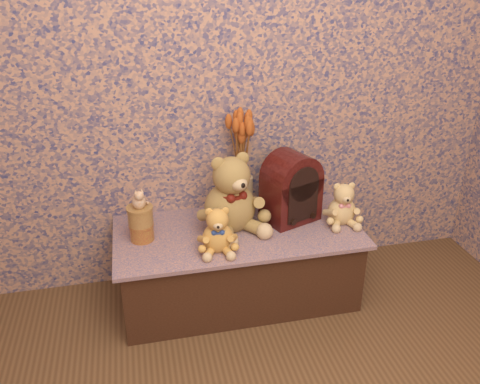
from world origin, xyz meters
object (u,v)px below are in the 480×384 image
object	(u,v)px
teddy_medium	(217,227)
cathedral_radio	(291,187)
teddy_large	(230,189)
teddy_small	(343,201)
cat_figurine	(138,197)
biscuit_tin_lower	(142,232)
ceramic_vase	(241,195)

from	to	relation	value
teddy_medium	cathedral_radio	xyz separation A→B (m)	(0.43, 0.21, 0.07)
teddy_large	teddy_medium	bearing A→B (deg)	-134.24
teddy_large	teddy_small	xyz separation A→B (m)	(0.58, -0.07, -0.09)
cathedral_radio	cat_figurine	world-z (taller)	cathedral_radio
teddy_small	biscuit_tin_lower	xyz separation A→B (m)	(-1.03, 0.05, -0.08)
cat_figurine	teddy_medium	bearing A→B (deg)	-33.56
teddy_medium	ceramic_vase	xyz separation A→B (m)	(0.19, 0.34, -0.02)
ceramic_vase	biscuit_tin_lower	distance (m)	0.57
ceramic_vase	teddy_small	bearing A→B (deg)	-23.84
teddy_medium	cathedral_radio	size ratio (longest dim) A/B	0.64
biscuit_tin_lower	cathedral_radio	bearing A→B (deg)	3.48
teddy_large	teddy_small	size ratio (longest dim) A/B	1.77
teddy_medium	teddy_large	bearing A→B (deg)	69.74
teddy_small	biscuit_tin_lower	world-z (taller)	teddy_small
teddy_large	cathedral_radio	world-z (taller)	teddy_large
teddy_large	teddy_medium	world-z (taller)	teddy_large
cathedral_radio	cat_figurine	distance (m)	0.78
teddy_large	biscuit_tin_lower	bearing A→B (deg)	166.36
teddy_medium	teddy_small	distance (m)	0.69
teddy_medium	teddy_small	xyz separation A→B (m)	(0.68, 0.12, 0.00)
biscuit_tin_lower	teddy_large	bearing A→B (deg)	3.62
teddy_large	ceramic_vase	bearing A→B (deg)	40.50
teddy_small	ceramic_vase	world-z (taller)	teddy_small
teddy_large	cathedral_radio	distance (m)	0.33
biscuit_tin_lower	ceramic_vase	bearing A→B (deg)	17.61
cathedral_radio	teddy_large	bearing A→B (deg)	162.90
biscuit_tin_lower	cat_figurine	size ratio (longest dim) A/B	1.06
cat_figurine	ceramic_vase	bearing A→B (deg)	9.66
teddy_medium	biscuit_tin_lower	size ratio (longest dim) A/B	2.08
teddy_medium	teddy_small	world-z (taller)	teddy_small
cathedral_radio	cat_figurine	xyz separation A→B (m)	(-0.78, -0.05, 0.04)
teddy_large	biscuit_tin_lower	xyz separation A→B (m)	(-0.45, -0.03, -0.18)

